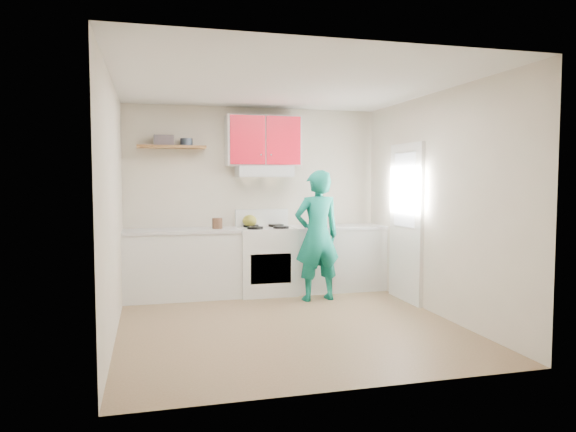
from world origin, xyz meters
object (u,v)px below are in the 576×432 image
object	(u,v)px
person	(317,236)
tin	(186,142)
crock	(217,224)
kettle	(250,221)
stove	(266,261)

from	to	relation	value
person	tin	bearing A→B (deg)	-31.11
crock	person	size ratio (longest dim) A/B	0.10
tin	crock	bearing A→B (deg)	-28.68
kettle	stove	bearing A→B (deg)	-40.14
person	kettle	bearing A→B (deg)	-47.95
tin	crock	distance (m)	1.19
tin	crock	world-z (taller)	tin
crock	tin	bearing A→B (deg)	151.32
stove	crock	bearing A→B (deg)	179.98
kettle	person	xyz separation A→B (m)	(0.77, -0.69, -0.15)
kettle	person	size ratio (longest dim) A/B	0.12
stove	crock	distance (m)	0.85
stove	person	xyz separation A→B (m)	(0.57, -0.56, 0.39)
tin	crock	xyz separation A→B (m)	(0.38, -0.21, -1.11)
tin	person	size ratio (longest dim) A/B	0.10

